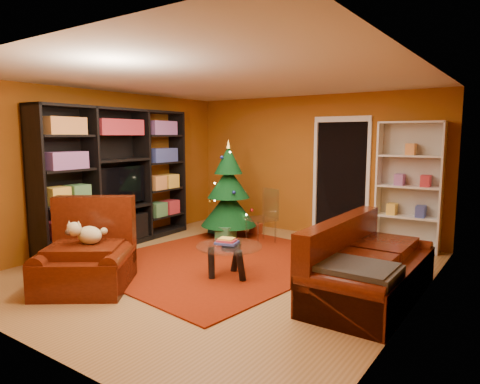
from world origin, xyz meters
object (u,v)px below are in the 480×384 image
Objects in this scene: coffee_table at (229,261)px; christmas_tree at (229,190)px; gift_box_green at (226,234)px; rug at (221,261)px; acrylic_chair at (261,219)px; armchair at (85,253)px; dog at (90,235)px; sofa at (372,259)px; gift_box_red at (256,229)px; gift_box_teal at (218,226)px; media_unit at (118,178)px; white_bookshelf at (409,187)px.

christmas_tree is at bearing 126.56° from coffee_table.
coffee_table reaches higher than gift_box_green.
rug is 1.32m from acrylic_chair.
armchair is at bearing -109.91° from rug.
sofa reaches higher than dog.
gift_box_green is at bearing -97.72° from gift_box_red.
gift_box_teal is 3.30m from armchair.
acrylic_chair is (0.59, 3.09, -0.01)m from armchair.
armchair reaches higher than acrylic_chair.
gift_box_red is (-0.55, 1.81, 0.09)m from rug.
gift_box_green is 2.82m from dog.
christmas_tree is 0.86× the size of sofa.
sofa is at bearing -1.83° from media_unit.
white_bookshelf reaches higher than gift_box_red.
christmas_tree is 0.97m from gift_box_red.
media_unit is 2.68× the size of armchair.
gift_box_green is at bearing 123.31° from rug.
gift_box_teal is 3.26m from dog.
acrylic_chair reaches higher than gift_box_red.
dog is at bearing -89.99° from gift_box_green.
rug is 4.00× the size of coffee_table.
dog reaches higher than gift_box_green.
coffee_table is (0.55, -0.54, 0.22)m from rug.
media_unit is 4.35m from sofa.
rug is 1.77m from christmas_tree.
media_unit is 2.12m from dog.
sofa is (2.95, 1.62, -0.20)m from dog.
acrylic_chair is at bearing -4.83° from christmas_tree.
dog is at bearing -126.66° from white_bookshelf.
coffee_table is at bearing -9.85° from media_unit.
white_bookshelf is at bearing 28.64° from media_unit.
coffee_table is at bearing -49.07° from gift_box_teal.
christmas_tree is at bearing 65.02° from sofa.
rug is 8.61× the size of dog.
gift_box_green reaches higher than rug.
dog reaches higher than gift_box_red.
sofa is at bearing -87.81° from white_bookshelf.
acrylic_chair reaches higher than dog.
media_unit is 10.80× the size of gift_box_green.
rug is 1.90m from gift_box_red.
sofa is at bearing -7.36° from dog.
armchair is (0.47, -3.25, 0.29)m from gift_box_teal.
dog is 3.37m from sofa.
gift_box_red is 2.84m from white_bookshelf.
gift_box_red is (1.46, 2.03, -1.06)m from media_unit.
christmas_tree reaches higher than coffee_table.
sofa reaches higher than rug.
armchair is 0.53× the size of sofa.
gift_box_teal is 0.34× the size of coffee_table.
acrylic_chair is at bearing 109.50° from coffee_table.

